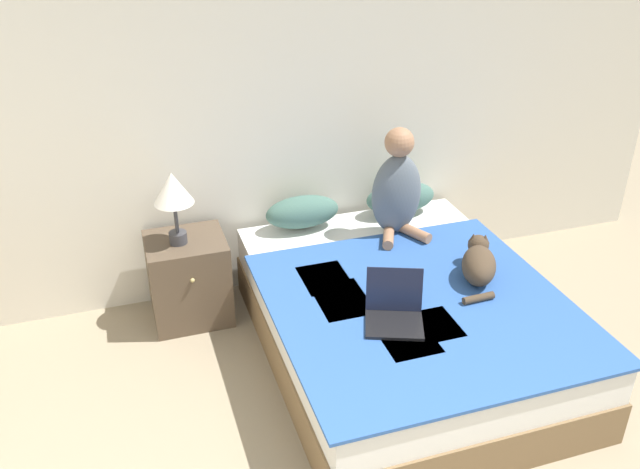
% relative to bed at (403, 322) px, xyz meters
% --- Properties ---
extents(wall_back, '(6.17, 0.05, 2.55)m').
position_rel_bed_xyz_m(wall_back, '(-0.57, 1.12, 1.02)').
color(wall_back, beige).
rests_on(wall_back, ground_plane).
extents(bed, '(1.65, 2.09, 0.51)m').
position_rel_bed_xyz_m(bed, '(0.00, 0.00, 0.00)').
color(bed, brown).
rests_on(bed, ground_plane).
extents(pillow_near, '(0.51, 0.24, 0.22)m').
position_rel_bed_xyz_m(pillow_near, '(-0.36, 0.90, 0.37)').
color(pillow_near, '#42665B').
rests_on(pillow_near, bed).
extents(pillow_far, '(0.51, 0.24, 0.22)m').
position_rel_bed_xyz_m(pillow_far, '(0.36, 0.90, 0.37)').
color(pillow_far, '#42665B').
rests_on(pillow_far, bed).
extents(person_sitting, '(0.35, 0.34, 0.73)m').
position_rel_bed_xyz_m(person_sitting, '(0.21, 0.64, 0.58)').
color(person_sitting, slate).
rests_on(person_sitting, bed).
extents(cat_tabby, '(0.37, 0.46, 0.21)m').
position_rel_bed_xyz_m(cat_tabby, '(0.44, -0.05, 0.36)').
color(cat_tabby, '#473828').
rests_on(cat_tabby, bed).
extents(laptop_open, '(0.40, 0.39, 0.26)m').
position_rel_bed_xyz_m(laptop_open, '(-0.21, -0.30, 0.31)').
color(laptop_open, black).
rests_on(laptop_open, bed).
extents(nightstand, '(0.50, 0.47, 0.58)m').
position_rel_bed_xyz_m(nightstand, '(-1.17, 0.82, 0.04)').
color(nightstand, brown).
rests_on(nightstand, ground_plane).
extents(table_lamp, '(0.24, 0.24, 0.48)m').
position_rel_bed_xyz_m(table_lamp, '(-1.21, 0.79, 0.69)').
color(table_lamp, '#38383D').
rests_on(table_lamp, nightstand).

